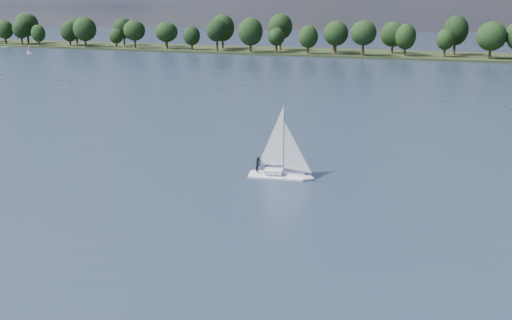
{
  "coord_description": "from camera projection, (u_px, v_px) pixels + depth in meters",
  "views": [
    {
      "loc": [
        29.47,
        -23.54,
        18.7
      ],
      "look_at": [
        6.95,
        32.32,
        2.5
      ],
      "focal_mm": 40.0,
      "sensor_mm": 36.0,
      "label": 1
    }
  ],
  "objects": [
    {
      "name": "pontoon",
      "position": [
        6.0,
        47.0,
        275.36
      ],
      "size": [
        4.19,
        2.42,
        0.5
      ],
      "primitive_type": "cube",
      "rotation": [
        0.0,
        0.0,
        -0.11
      ],
      "color": "#5C5F61",
      "rests_on": "ground"
    },
    {
      "name": "far_shore",
      "position": [
        409.0,
        56.0,
        226.45
      ],
      "size": [
        660.0,
        40.0,
        1.5
      ],
      "primitive_type": "cube",
      "color": "black",
      "rests_on": "ground"
    },
    {
      "name": "treeline",
      "position": [
        403.0,
        35.0,
        221.55
      ],
      "size": [
        563.23,
        74.06,
        18.39
      ],
      "color": "black",
      "rests_on": "ground"
    },
    {
      "name": "sailboat",
      "position": [
        277.0,
        157.0,
        63.86
      ],
      "size": [
        6.94,
        2.96,
        8.85
      ],
      "rotation": [
        0.0,
        0.0,
        0.17
      ],
      "color": "white",
      "rests_on": "ground"
    },
    {
      "name": "dinghy_pink",
      "position": [
        29.0,
        51.0,
        236.59
      ],
      "size": [
        2.62,
        1.5,
        3.94
      ],
      "rotation": [
        0.0,
        0.0,
        0.23
      ],
      "color": "white",
      "rests_on": "ground"
    },
    {
      "name": "ground",
      "position": [
        341.0,
        94.0,
        126.14
      ],
      "size": [
        700.0,
        700.0,
        0.0
      ],
      "primitive_type": "plane",
      "color": "#233342",
      "rests_on": "ground"
    }
  ]
}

